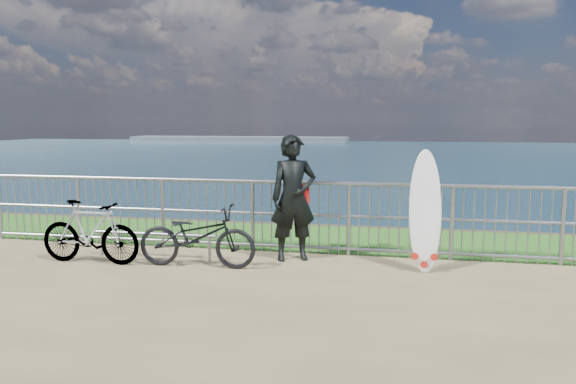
% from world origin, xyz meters
% --- Properties ---
extents(grass_strip, '(120.00, 120.00, 0.00)m').
position_xyz_m(grass_strip, '(0.00, 2.70, 0.01)').
color(grass_strip, '#24611A').
rests_on(grass_strip, ground).
extents(seascape, '(260.00, 260.00, 5.00)m').
position_xyz_m(seascape, '(-43.75, 147.49, -4.03)').
color(seascape, brown).
rests_on(seascape, ground).
extents(railing, '(10.06, 0.10, 1.13)m').
position_xyz_m(railing, '(0.02, 1.60, 0.58)').
color(railing, gray).
rests_on(railing, ground).
extents(surfer, '(0.79, 0.67, 1.83)m').
position_xyz_m(surfer, '(0.23, 1.18, 0.92)').
color(surfer, black).
rests_on(surfer, ground).
extents(surfboard, '(0.46, 0.42, 1.66)m').
position_xyz_m(surfboard, '(2.09, 0.96, 0.76)').
color(surfboard, white).
rests_on(surfboard, ground).
extents(bicycle_near, '(1.69, 0.64, 0.88)m').
position_xyz_m(bicycle_near, '(-1.01, 0.50, 0.44)').
color(bicycle_near, black).
rests_on(bicycle_near, ground).
extents(bicycle_far, '(1.53, 0.47, 0.91)m').
position_xyz_m(bicycle_far, '(-2.58, 0.39, 0.46)').
color(bicycle_far, black).
rests_on(bicycle_far, ground).
extents(bike_rack, '(1.91, 0.05, 0.40)m').
position_xyz_m(bike_rack, '(-1.80, 0.83, 0.33)').
color(bike_rack, gray).
rests_on(bike_rack, ground).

